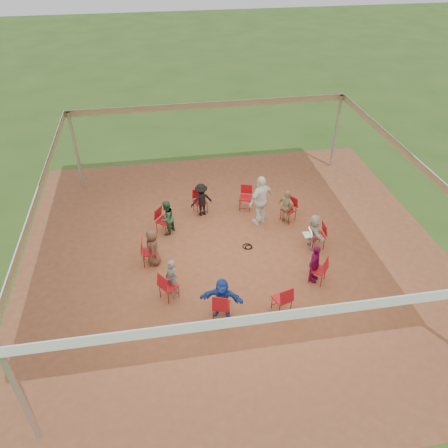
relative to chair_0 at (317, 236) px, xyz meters
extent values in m
plane|color=#2D4F18|center=(-2.60, 0.03, -0.45)|extent=(80.00, 80.00, 0.00)
plane|color=brown|center=(-2.60, 0.03, -0.44)|extent=(13.00, 13.00, 0.00)
cylinder|color=#B2B2B7|center=(-7.60, -4.97, 1.05)|extent=(0.12, 0.12, 3.00)
cylinder|color=#B2B2B7|center=(-7.60, 5.03, 1.05)|extent=(0.12, 0.12, 3.00)
cylinder|color=#B2B2B7|center=(2.40, 5.03, 1.05)|extent=(0.12, 0.12, 3.00)
plane|color=white|center=(-2.60, 0.03, 2.55)|extent=(10.30, 10.30, 0.00)
cube|color=white|center=(-2.60, -5.12, 2.43)|extent=(10.30, 0.03, 0.24)
cube|color=white|center=(-2.60, 5.18, 2.43)|extent=(10.30, 0.03, 0.24)
cube|color=white|center=(-7.75, 0.03, 2.43)|extent=(0.03, 10.30, 0.24)
cube|color=white|center=(2.55, 0.03, 2.43)|extent=(0.03, 10.30, 0.24)
imported|color=#B9B5A3|center=(-0.12, 0.00, 0.16)|extent=(0.43, 1.13, 1.21)
imported|color=tan|center=(-0.57, 1.46, 0.16)|extent=(0.71, 0.79, 1.21)
imported|color=black|center=(-3.33, 2.40, 0.16)|extent=(0.86, 0.60, 1.21)
imported|color=#295131|center=(-4.58, 1.51, 0.16)|extent=(0.63, 0.68, 1.21)
imported|color=brown|center=(-5.07, 0.06, 0.16)|extent=(0.34, 0.60, 1.21)
imported|color=slate|center=(-4.62, -1.40, 0.16)|extent=(0.49, 0.53, 1.21)
imported|color=#1E40A5|center=(-3.39, -2.31, 0.16)|extent=(1.20, 0.76, 1.21)
imported|color=maroon|center=(-0.61, -1.45, 0.16)|extent=(0.72, 0.79, 1.21)
imported|color=white|center=(-1.45, 1.59, 0.45)|extent=(1.17, 0.99, 1.79)
torus|color=black|center=(-2.14, 0.35, -0.43)|extent=(0.35, 0.35, 0.03)
torus|color=black|center=(-2.10, 0.31, -0.43)|extent=(0.28, 0.28, 0.03)
cube|color=#B7B7BC|center=(-0.34, 0.00, 0.07)|extent=(0.23, 0.33, 0.02)
cube|color=#B7B7BC|center=(-0.23, 0.00, 0.18)|extent=(0.07, 0.32, 0.21)
cube|color=#CCE0FF|center=(-0.24, 0.00, 0.18)|extent=(0.05, 0.28, 0.18)
camera|label=1|loc=(-4.66, -10.17, 8.28)|focal=35.00mm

